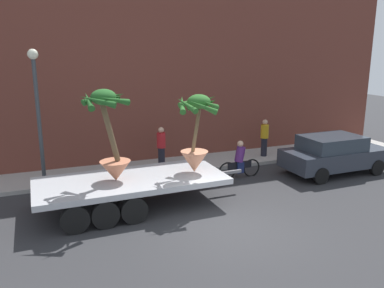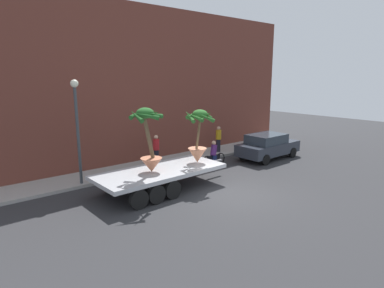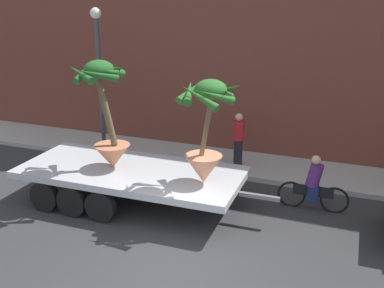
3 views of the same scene
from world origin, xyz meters
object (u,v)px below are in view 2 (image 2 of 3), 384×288
pedestrian_far_left (218,139)px  street_lamp (77,119)px  cyclist (214,155)px  parked_car (268,146)px  flatbed_trailer (156,175)px  potted_palm_rear (198,136)px  pedestrian_near_gate (156,149)px  potted_palm_middle (149,141)px

pedestrian_far_left → street_lamp: street_lamp is taller
cyclist → pedestrian_far_left: pedestrian_far_left is taller
parked_car → flatbed_trailer: bearing=-176.8°
parked_car → pedestrian_far_left: (-1.51, 2.87, 0.21)m
potted_palm_rear → cyclist: size_ratio=1.40×
cyclist → pedestrian_far_left: 3.11m
flatbed_trailer → pedestrian_near_gate: 4.07m
potted_palm_rear → street_lamp: bearing=148.1°
pedestrian_far_left → potted_palm_middle: bearing=-155.7°
potted_palm_rear → pedestrian_near_gate: bearing=92.2°
potted_palm_middle → street_lamp: 3.61m
pedestrian_far_left → cyclist: bearing=-139.4°
pedestrian_far_left → street_lamp: 9.81m
cyclist → pedestrian_near_gate: (-2.60, 2.02, 0.37)m
cyclist → pedestrian_near_gate: size_ratio=1.08×
cyclist → parked_car: (3.85, -0.87, 0.16)m
flatbed_trailer → potted_palm_middle: potted_palm_middle is taller
cyclist → flatbed_trailer: bearing=-164.4°
potted_palm_middle → cyclist: 5.68m
potted_palm_middle → pedestrian_near_gate: potted_palm_middle is taller
potted_palm_rear → cyclist: (2.46, 1.48, -1.59)m
potted_palm_middle → street_lamp: (-1.97, 2.89, 0.86)m
pedestrian_near_gate → parked_car: bearing=-24.1°
potted_palm_middle → pedestrian_far_left: size_ratio=1.67×
potted_palm_rear → pedestrian_far_left: (4.80, 3.49, -1.22)m
flatbed_trailer → parked_car: size_ratio=1.61×
flatbed_trailer → cyclist: (4.86, 1.35, -0.11)m
cyclist → parked_car: bearing=-12.7°
potted_palm_middle → parked_car: size_ratio=0.66×
flatbed_trailer → potted_palm_rear: (2.40, -0.12, 1.49)m
flatbed_trailer → street_lamp: size_ratio=1.44×
potted_palm_middle → pedestrian_far_left: 8.42m
pedestrian_near_gate → pedestrian_far_left: bearing=-0.1°
potted_palm_middle → pedestrian_near_gate: size_ratio=1.67×
street_lamp → potted_palm_rear: bearing=-31.9°
potted_palm_middle → pedestrian_far_left: (7.58, 3.42, -1.32)m
parked_car → pedestrian_far_left: bearing=117.7°
flatbed_trailer → pedestrian_near_gate: (2.27, 3.37, 0.27)m
cyclist → street_lamp: size_ratio=0.38×
potted_palm_rear → pedestrian_near_gate: 3.70m
potted_palm_rear → pedestrian_far_left: 6.06m
pedestrian_near_gate → pedestrian_far_left: 4.94m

